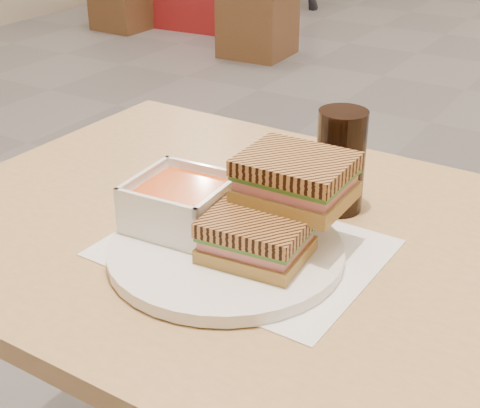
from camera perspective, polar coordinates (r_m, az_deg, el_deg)
The scene contains 9 objects.
main_table at distance 0.97m, azimuth 7.63°, elevation -9.94°, with size 1.21×0.72×0.75m.
tray_liner at distance 0.91m, azimuth 0.36°, elevation -3.63°, with size 0.35×0.27×0.00m.
plate at distance 0.88m, azimuth -1.17°, elevation -3.88°, with size 0.30×0.30×0.02m.
soup_bowl at distance 0.92m, azimuth -4.85°, elevation -0.11°, with size 0.13×0.13×0.07m.
panini_lower at distance 0.84m, azimuth 1.35°, elevation -2.72°, with size 0.13×0.11×0.05m.
panini_upper at distance 0.87m, azimuth 4.58°, elevation 2.09°, with size 0.14×0.11×0.06m.
cola_glass at distance 0.99m, azimuth 8.22°, elevation 3.49°, with size 0.07×0.07×0.15m.
bg_chair_0l at distance 5.48m, azimuth -9.55°, elevation 16.17°, with size 0.39×0.39×0.43m.
bg_chair_0r at distance 4.65m, azimuth 1.48°, elevation 14.85°, with size 0.43×0.43×0.46m.
Camera 1 is at (0.42, -2.65, 1.21)m, focal length 52.08 mm.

